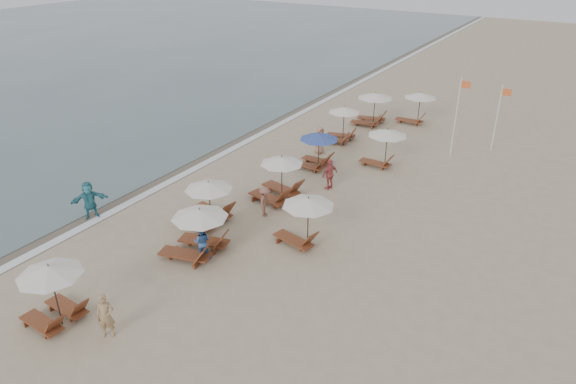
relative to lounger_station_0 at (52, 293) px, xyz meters
The scene contains 21 objects.
ground 8.11m from the lounger_station_0, 34.81° to the left, with size 160.00×160.00×0.00m, color tan.
wet_sand_band 15.78m from the lounger_station_0, 112.09° to the left, with size 3.20×140.00×0.01m, color #6B5E4C.
foam_line 15.34m from the lounger_station_0, 107.57° to the left, with size 0.50×140.00×0.02m, color white.
lounger_station_0 is the anchor object (origin of this frame).
lounger_station_1 5.96m from the lounger_station_0, 77.00° to the left, with size 2.81×2.53×2.19m.
lounger_station_2 8.07m from the lounger_station_0, 90.47° to the left, with size 2.73×2.32×2.16m.
lounger_station_3 11.93m from the lounger_station_0, 83.13° to the left, with size 2.72×2.44×2.34m.
lounger_station_4 16.41m from the lounger_station_0, 85.93° to the left, with size 2.45×2.22×2.10m.
lounger_station_5 20.87m from the lounger_station_0, 88.60° to the left, with size 2.42×2.24×2.34m.
lounger_station_6 25.06m from the lounger_station_0, 88.05° to the left, with size 2.73×2.45×2.28m.
inland_station_0 9.91m from the lounger_station_0, 61.86° to the left, with size 2.69×2.24×2.22m.
inland_station_1 18.97m from the lounger_station_0, 76.72° to the left, with size 2.58×2.24×2.22m.
inland_station_2 27.02m from the lounger_station_0, 82.68° to the left, with size 2.66×2.24×2.22m.
beachgoer_near 2.12m from the lounger_station_0, 12.29° to the left, with size 0.60×0.39×1.64m, color #A58159.
beachgoer_mid_a 6.00m from the lounger_station_0, 73.70° to the left, with size 0.73×0.57×1.50m, color #3662A4.
beachgoer_mid_b 10.25m from the lounger_station_0, 79.26° to the left, with size 0.97×0.56×1.51m, color brown.
beachgoer_far_a 14.60m from the lounger_station_0, 77.44° to the left, with size 0.98×0.41×1.68m, color #B8494A.
beachgoer_far_b 18.40m from the lounger_station_0, 88.87° to the left, with size 0.83×0.54×1.69m, color #A8755B.
waterline_walker 7.60m from the lounger_station_0, 131.62° to the left, with size 1.69×0.54×1.82m, color teal.
flag_pole_near 23.36m from the lounger_station_0, 71.57° to the left, with size 0.60×0.08×4.81m.
flag_pole_far 26.11m from the lounger_station_0, 69.14° to the left, with size 0.60×0.08×4.11m.
Camera 1 is at (7.54, -12.47, 12.01)m, focal length 32.39 mm.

